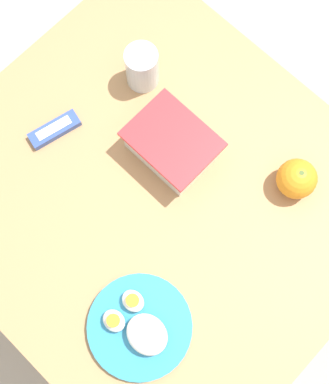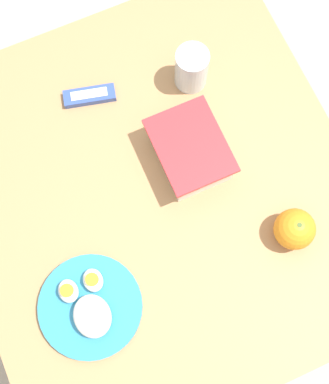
# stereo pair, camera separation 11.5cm
# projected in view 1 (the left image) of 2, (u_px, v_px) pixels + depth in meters

# --- Properties ---
(ground_plane) EXTENTS (10.00, 10.00, 0.00)m
(ground_plane) POSITION_uv_depth(u_px,v_px,m) (159.00, 248.00, 1.89)
(ground_plane) COLOR #B2A899
(table) EXTENTS (0.94, 0.86, 0.74)m
(table) POSITION_uv_depth(u_px,v_px,m) (157.00, 208.00, 1.29)
(table) COLOR #AD7F51
(table) RESTS_ON ground_plane
(food_container) EXTENTS (0.19, 0.14, 0.08)m
(food_container) POSITION_uv_depth(u_px,v_px,m) (172.00, 146.00, 1.17)
(food_container) COLOR white
(food_container) RESTS_ON table
(orange_fruit) EXTENTS (0.09, 0.09, 0.09)m
(orange_fruit) POSITION_uv_depth(u_px,v_px,m) (297.00, 179.00, 1.14)
(orange_fruit) COLOR orange
(orange_fruit) RESTS_ON table
(rice_plate) EXTENTS (0.22, 0.22, 0.06)m
(rice_plate) POSITION_uv_depth(u_px,v_px,m) (140.00, 327.00, 1.08)
(rice_plate) COLOR teal
(rice_plate) RESTS_ON table
(candy_bar) EXTENTS (0.07, 0.12, 0.02)m
(candy_bar) POSITION_uv_depth(u_px,v_px,m) (55.00, 130.00, 1.21)
(candy_bar) COLOR #334C9E
(candy_bar) RESTS_ON table
(drinking_glass) EXTENTS (0.07, 0.07, 0.11)m
(drinking_glass) POSITION_uv_depth(u_px,v_px,m) (142.00, 68.00, 1.20)
(drinking_glass) COLOR silver
(drinking_glass) RESTS_ON table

